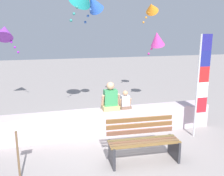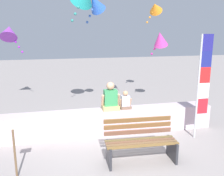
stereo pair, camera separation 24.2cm
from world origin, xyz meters
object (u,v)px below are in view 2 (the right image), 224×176
park_bench (140,142)px  person_child (125,102)px  kite_orange (155,8)px  person_adult (110,99)px  kite_purple (9,32)px  kite_magenta (160,39)px  flag_banner (202,81)px  kite_blue (95,3)px  sign_post (14,144)px

park_bench → person_child: size_ratio=3.05×
park_bench → kite_orange: 5.95m
person_adult → kite_purple: 4.83m
kite_orange → kite_magenta: (-0.13, -0.90, -1.14)m
park_bench → person_adult: bearing=100.6°
flag_banner → park_bench: bearing=-157.2°
park_bench → kite_orange: (2.09, 4.58, 3.17)m
flag_banner → kite_blue: size_ratio=2.89×
kite_orange → kite_purple: size_ratio=0.78×
sign_post → park_bench: bearing=3.1°
kite_magenta → person_child: bearing=-131.6°
park_bench → kite_purple: 6.38m
kite_blue → sign_post: bearing=-123.1°
person_child → flag_banner: flag_banner is taller
park_bench → flag_banner: flag_banner is taller
person_child → kite_magenta: (1.84, 2.08, 1.60)m
kite_purple → kite_magenta: size_ratio=1.25×
person_child → park_bench: bearing=-94.1°
kite_purple → sign_post: kite_purple is taller
person_adult → kite_orange: size_ratio=0.86×
person_child → sign_post: sign_post is taller
kite_orange → sign_post: 7.18m
kite_magenta → kite_blue: 2.72m
kite_magenta → sign_post: 6.12m
flag_banner → kite_orange: size_ratio=2.99×
park_bench → kite_purple: kite_purple is taller
kite_blue → sign_post: 4.69m
person_adult → kite_orange: kite_orange is taller
park_bench → flag_banner: size_ratio=0.58×
kite_blue → person_adult: bearing=-83.9°
kite_magenta → park_bench: bearing=-118.1°
kite_purple → kite_magenta: bearing=-14.2°
kite_magenta → sign_post: kite_magenta is taller
person_child → sign_post: size_ratio=0.43×
kite_orange → kite_blue: bearing=-148.2°
kite_magenta → kite_purple: bearing=165.8°
park_bench → kite_orange: kite_orange is taller
person_child → kite_blue: kite_blue is taller
flag_banner → person_child: bearing=155.0°
person_child → kite_purple: size_ratio=0.44×
kite_orange → person_adult: bearing=-128.7°
sign_post → flag_banner: bearing=11.9°
person_adult → kite_blue: bearing=96.1°
person_adult → kite_purple: bearing=131.0°
kite_magenta → flag_banner: bearing=-91.9°
person_adult → kite_blue: (-0.15, 1.40, 2.57)m
kite_orange → kite_purple: (-5.35, 0.42, -0.89)m
flag_banner → kite_purple: bearing=140.5°
park_bench → kite_magenta: 4.64m
kite_orange → kite_magenta: size_ratio=0.97×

